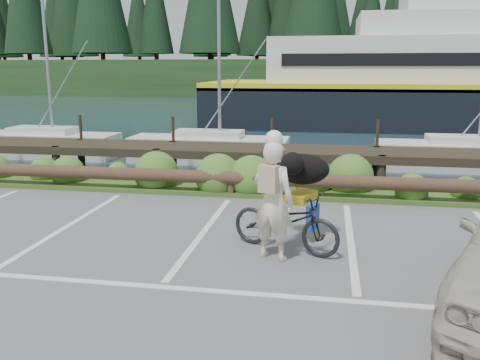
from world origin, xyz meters
name	(u,v)px	position (x,y,z in m)	size (l,w,h in m)	color
ground	(171,276)	(0.00, 0.00, 0.00)	(72.00, 72.00, 0.00)	#545456
harbor_backdrop	(318,86)	(0.39, 78.47, 0.00)	(170.00, 160.00, 30.00)	#182F3B
vegetation_strip	(236,188)	(0.00, 5.30, 0.05)	(34.00, 1.60, 0.10)	#3D5B21
log_rail	(231,197)	(0.00, 4.60, 0.00)	(32.00, 0.30, 0.60)	#443021
bicycle	(285,221)	(1.52, 1.33, 0.49)	(0.65, 1.87, 0.98)	black
cyclist	(273,201)	(1.36, 0.92, 0.93)	(0.68, 0.44, 1.86)	beige
dog	(302,169)	(1.74, 1.89, 1.25)	(0.91, 0.44, 0.52)	black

